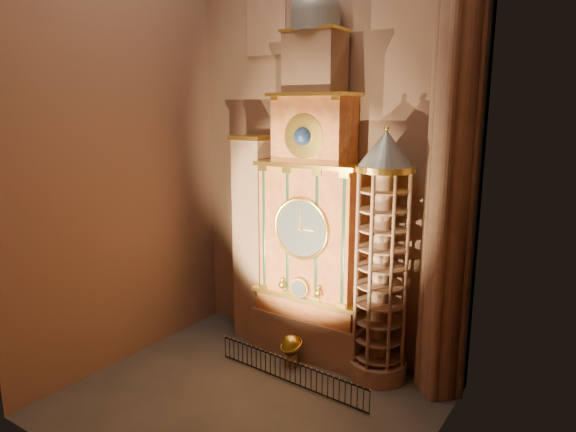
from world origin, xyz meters
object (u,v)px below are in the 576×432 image
Objects in this scene: portrait_tower at (254,238)px; celestial_globe at (291,348)px; iron_railing at (290,372)px; astronomical_clock at (313,216)px; stair_turret at (381,260)px.

portrait_tower is 5.65m from celestial_globe.
celestial_globe reaches higher than iron_railing.
astronomical_clock is 1.64× the size of portrait_tower.
celestial_globe is at bearing 121.60° from iron_railing.
portrait_tower is 6.91m from stair_turret.
stair_turret reaches higher than portrait_tower.
astronomical_clock is at bearing 87.56° from celestial_globe.
astronomical_clock is 11.05× the size of celestial_globe.
portrait_tower is 6.75× the size of celestial_globe.
celestial_globe is (-0.07, -1.67, -5.77)m from astronomical_clock.
iron_railing is (4.10, -2.95, -4.60)m from portrait_tower.
portrait_tower is 0.94× the size of stair_turret.
astronomical_clock is at bearing 175.70° from stair_turret.
celestial_globe is (-3.57, -1.41, -4.36)m from stair_turret.
stair_turret is at bearing 43.64° from iron_railing.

